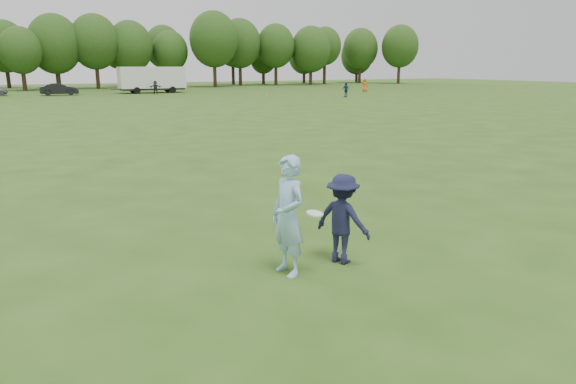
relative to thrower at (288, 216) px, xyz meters
The scene contains 11 objects.
ground 1.04m from the thrower, behind, with size 200.00×200.00×0.00m, color #2D4B15.
thrower is the anchor object (origin of this frame).
defender 1.08m from the thrower, ahead, with size 1.01×0.58×1.56m, color #1A1C39.
player_far_b 49.39m from the thrower, 54.67° to the left, with size 0.92×0.38×1.57m, color navy.
player_far_c 61.70m from the thrower, 52.57° to the left, with size 0.84×0.55×1.72m, color #CB5E17.
player_far_d 57.07m from the thrower, 78.20° to the left, with size 1.48×0.47×1.59m, color #292929.
car_f 58.60m from the thrower, 88.75° to the left, with size 1.44×4.14×1.37m, color black.
field_cone 51.57m from the thrower, 64.65° to the left, with size 0.28×0.28×0.30m, color #FF560D.
disc_in_play 0.44m from the thrower, 41.49° to the right, with size 0.28×0.28×0.08m.
cargo_trailer 60.10m from the thrower, 78.43° to the left, with size 9.00×2.75×3.20m.
treeline 77.17m from the thrower, 88.16° to the left, with size 130.35×18.39×11.74m.
Camera 1 is at (-3.37, -7.02, 3.33)m, focal length 32.00 mm.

